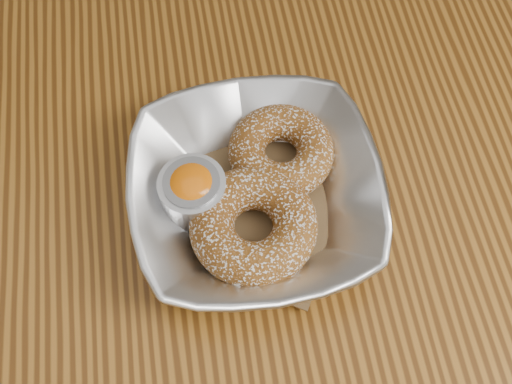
{
  "coord_description": "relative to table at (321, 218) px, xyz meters",
  "views": [
    {
      "loc": [
        -0.11,
        -0.24,
        1.22
      ],
      "look_at": [
        -0.07,
        -0.02,
        0.78
      ],
      "focal_mm": 42.0,
      "sensor_mm": 36.0,
      "label": 1
    }
  ],
  "objects": [
    {
      "name": "ground_plane",
      "position": [
        0.0,
        0.0,
        -0.65
      ],
      "size": [
        4.0,
        4.0,
        0.0
      ],
      "primitive_type": "plane",
      "color": "#565659",
      "rests_on": "ground"
    },
    {
      "name": "table",
      "position": [
        0.0,
        0.0,
        0.0
      ],
      "size": [
        1.2,
        0.8,
        0.75
      ],
      "color": "brown",
      "rests_on": "ground_plane"
    },
    {
      "name": "serving_bowl",
      "position": [
        -0.07,
        -0.02,
        0.12
      ],
      "size": [
        0.21,
        0.21,
        0.05
      ],
      "primitive_type": "imported",
      "color": "silver",
      "rests_on": "table"
    },
    {
      "name": "parchment",
      "position": [
        -0.07,
        -0.02,
        0.11
      ],
      "size": [
        0.2,
        0.2,
        0.0
      ],
      "primitive_type": "cube",
      "rotation": [
        0.0,
        0.0,
        1.03
      ],
      "color": "brown",
      "rests_on": "table"
    },
    {
      "name": "donut_back",
      "position": [
        -0.04,
        0.01,
        0.12
      ],
      "size": [
        0.1,
        0.1,
        0.03
      ],
      "primitive_type": "torus",
      "rotation": [
        0.0,
        0.0,
        -0.06
      ],
      "color": "brown",
      "rests_on": "parchment"
    },
    {
      "name": "donut_front",
      "position": [
        -0.08,
        -0.05,
        0.13
      ],
      "size": [
        0.11,
        0.11,
        0.04
      ],
      "primitive_type": "torus",
      "rotation": [
        0.0,
        0.0,
        -0.07
      ],
      "color": "brown",
      "rests_on": "parchment"
    },
    {
      "name": "ramekin",
      "position": [
        -0.12,
        -0.02,
        0.13
      ],
      "size": [
        0.06,
        0.06,
        0.05
      ],
      "color": "silver",
      "rests_on": "table"
    }
  ]
}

